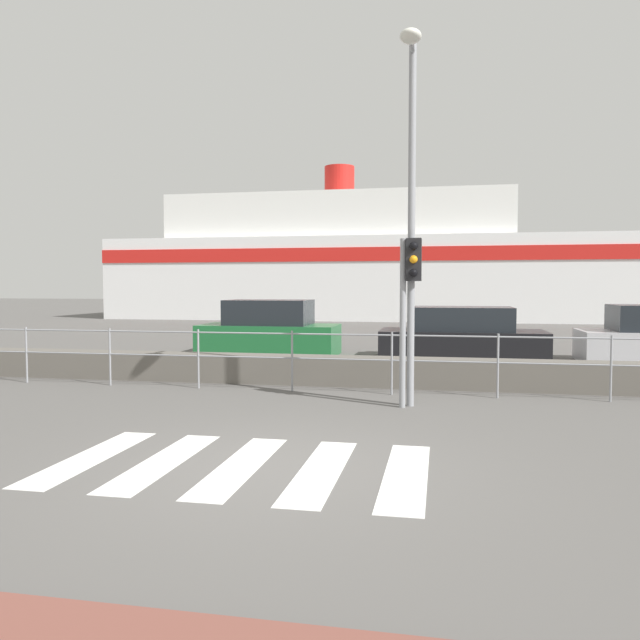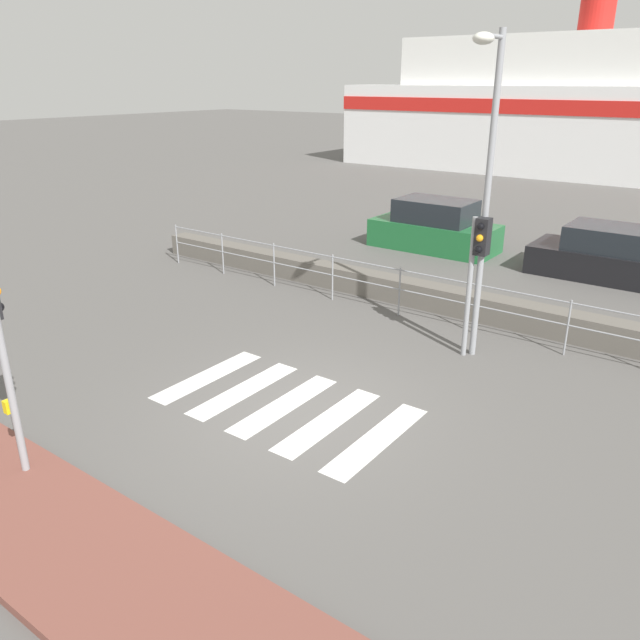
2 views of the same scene
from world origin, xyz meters
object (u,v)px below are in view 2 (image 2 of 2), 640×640
(parked_car_black, at_px, (617,257))
(streetlamp, at_px, (486,167))
(parked_car_green, at_px, (434,228))
(traffic_light_far, at_px, (477,257))

(parked_car_black, bearing_deg, streetlamp, -98.39)
(parked_car_green, height_order, parked_car_black, parked_car_green)
(traffic_light_far, distance_m, streetlamp, 1.63)
(parked_car_green, xyz_separation_m, parked_car_black, (5.39, 0.00, -0.07))
(traffic_light_far, distance_m, parked_car_green, 8.42)
(traffic_light_far, xyz_separation_m, parked_car_green, (-4.33, 7.10, -1.34))
(streetlamp, height_order, parked_car_black, streetlamp)
(streetlamp, relative_size, parked_car_black, 1.34)
(parked_car_green, distance_m, parked_car_black, 5.39)
(traffic_light_far, relative_size, parked_car_black, 0.63)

